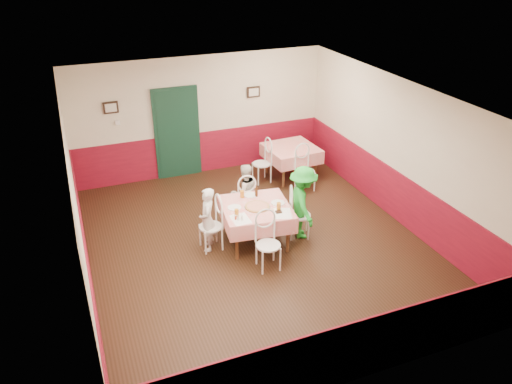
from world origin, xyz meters
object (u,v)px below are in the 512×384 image
object	(u,v)px
chair_near	(268,245)
diner_right	(303,203)
chair_right	(300,215)
beer_bottle	(256,191)
chair_second_b	(305,172)
glass_a	(237,213)
pizza	(257,206)
glass_c	(242,194)
chair_far	(245,200)
wallet	(279,212)
chair_second_a	(262,164)
diner_far	(245,192)
main_table	(256,224)
glass_b	(279,206)
chair_left	(211,227)
diner_left	(207,220)
second_table	(291,162)

from	to	relation	value
chair_near	diner_right	size ratio (longest dim) A/B	0.63
chair_right	beer_bottle	distance (m)	0.93
chair_second_b	glass_a	xyz separation A→B (m)	(-2.27, -1.83, 0.38)
pizza	glass_c	bearing A→B (deg)	105.59
chair_far	beer_bottle	bearing A→B (deg)	104.35
chair_second_b	glass_a	bearing A→B (deg)	-144.73
chair_right	diner_right	size ratio (longest dim) A/B	0.63
chair_near	wallet	bearing A→B (deg)	53.23
chair_second_a	glass_a	xyz separation A→B (m)	(-1.52, -2.58, 0.38)
chair_far	diner_far	size ratio (longest dim) A/B	0.76
chair_second_b	glass_c	bearing A→B (deg)	-151.75
main_table	diner_right	size ratio (longest dim) A/B	0.85
glass_a	glass_b	world-z (taller)	glass_b
chair_right	chair_far	xyz separation A→B (m)	(-0.74, 0.95, 0.00)
chair_left	chair_near	bearing A→B (deg)	35.65
diner_left	main_table	bearing A→B (deg)	99.42
main_table	beer_bottle	distance (m)	0.62
glass_c	beer_bottle	world-z (taller)	beer_bottle
chair_second_a	glass_c	distance (m)	2.32
chair_right	diner_far	world-z (taller)	diner_far
main_table	glass_c	bearing A→B (deg)	105.80
beer_bottle	chair_near	bearing A→B (deg)	-101.96
main_table	chair_left	world-z (taller)	chair_left
chair_left	glass_a	distance (m)	0.63
chair_right	chair_far	world-z (taller)	same
diner_far	diner_right	distance (m)	1.28
chair_second_a	diner_left	world-z (taller)	diner_left
chair_right	glass_c	bearing A→B (deg)	81.78
glass_b	diner_right	distance (m)	0.60
main_table	chair_far	xyz separation A→B (m)	(0.11, 0.84, 0.08)
second_table	beer_bottle	xyz separation A→B (m)	(-1.67, -2.01, 0.49)
glass_c	chair_second_b	bearing A→B (deg)	31.81
diner_right	second_table	bearing A→B (deg)	-10.79
second_table	chair_left	distance (m)	3.50
chair_far	diner_far	bearing A→B (deg)	-87.89
chair_second_a	glass_c	size ratio (longest dim) A/B	6.36
chair_second_b	beer_bottle	distance (m)	2.13
chair_second_a	beer_bottle	distance (m)	2.25
chair_second_b	diner_far	world-z (taller)	diner_far
glass_a	chair_second_a	bearing A→B (deg)	59.46
diner_left	glass_b	bearing A→B (deg)	89.01
glass_a	beer_bottle	size ratio (longest dim) A/B	0.65
diner_left	pizza	bearing A→B (deg)	96.99
chair_second_a	chair_second_b	world-z (taller)	same
second_table	glass_a	world-z (taller)	glass_a
glass_b	diner_left	bearing A→B (deg)	162.45
chair_right	diner_left	size ratio (longest dim) A/B	0.74
chair_right	pizza	distance (m)	0.90
chair_second_b	chair_left	bearing A→B (deg)	-154.04
main_table	chair_second_b	size ratio (longest dim) A/B	1.36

